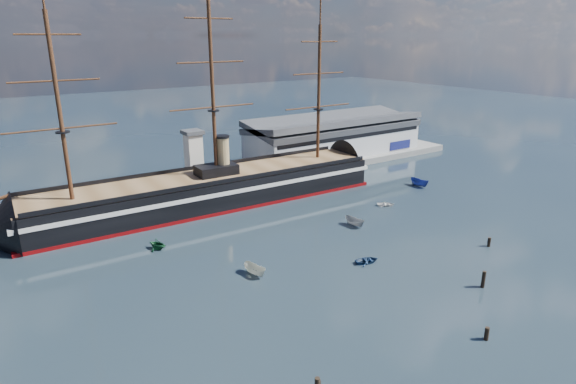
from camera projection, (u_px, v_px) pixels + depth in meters
ground at (245, 231)px, 105.74m from camera, size 600.00×600.00×0.00m
quay at (214, 184)px, 139.39m from camera, size 180.00×18.00×2.00m
warehouse at (334, 136)px, 165.70m from camera, size 63.00×21.00×11.60m
quay_tower at (194, 157)px, 130.27m from camera, size 5.00×5.00×15.00m
warship at (204, 191)px, 119.99m from camera, size 113.11×18.93×53.94m
motorboat_a at (255, 275)px, 86.41m from camera, size 6.58×3.31×2.52m
motorboat_b at (367, 263)px, 91.21m from camera, size 1.88×3.07×1.34m
motorboat_c at (355, 226)px, 108.72m from camera, size 6.50×2.87×2.53m
motorboat_d at (158, 249)px, 97.06m from camera, size 7.29×5.51×2.46m
motorboat_e at (386, 206)px, 121.58m from camera, size 2.53×2.85×1.28m
motorboat_f at (419, 186)px, 137.29m from camera, size 7.15×2.89×2.82m
piling_near_mid at (486, 340)px, 68.10m from camera, size 0.64×0.64×2.70m
piling_near_right at (482, 287)px, 82.25m from camera, size 0.64×0.64×3.75m
piling_far_right at (488, 246)px, 98.21m from camera, size 0.64×0.64×2.62m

